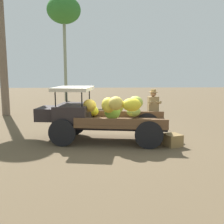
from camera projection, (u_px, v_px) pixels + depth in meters
name	position (u px, v px, depth m)	size (l,w,h in m)	color
ground_plane	(115.00, 139.00, 9.40)	(60.00, 60.00, 0.00)	brown
truck	(96.00, 114.00, 9.00)	(4.60, 2.27, 1.89)	#282122
farmer	(153.00, 109.00, 10.03)	(0.52, 0.48, 1.74)	#816951
wooden_crate	(173.00, 140.00, 8.49)	(0.50, 0.49, 0.39)	olive
loose_banana_bunch	(142.00, 125.00, 11.21)	(0.62, 0.33, 0.28)	#96AE41
forest_tree_3	(64.00, 11.00, 20.49)	(2.67, 2.67, 8.29)	gray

